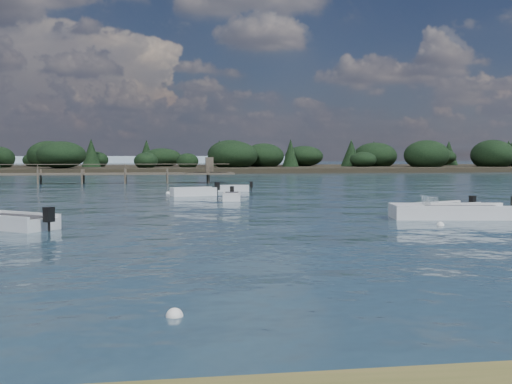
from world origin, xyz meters
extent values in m
plane|color=#182B38|center=(0.00, 60.00, 0.00)|extent=(400.00, 400.00, 0.00)
cube|color=#B7BCBF|center=(-7.67, 7.80, 0.10)|extent=(4.49, 4.07, 0.73)
cube|color=#29292C|center=(-7.39, 7.58, 0.45)|extent=(3.18, 2.92, 0.13)
cube|color=#B7BCBF|center=(-7.18, 8.40, 0.54)|extent=(3.52, 2.86, 0.15)
cube|color=black|center=(-5.77, 6.27, 0.66)|extent=(0.45, 0.46, 0.58)
cylinder|color=black|center=(-5.77, 6.27, 0.16)|extent=(0.15, 0.15, 0.58)
cube|color=silver|center=(12.88, 11.62, 0.09)|extent=(4.22, 2.78, 0.61)
cube|color=silver|center=(11.48, 11.09, 0.45)|extent=(1.36, 1.59, 0.12)
cube|color=#29292C|center=(13.18, 11.73, 0.38)|extent=(2.93, 2.06, 0.11)
cube|color=silver|center=(13.13, 10.97, 0.45)|extent=(3.73, 1.48, 0.12)
cube|color=silver|center=(12.64, 12.27, 0.45)|extent=(3.73, 1.48, 0.12)
cube|color=black|center=(14.91, 12.38, 0.55)|extent=(0.33, 0.37, 0.48)
cylinder|color=black|center=(14.91, 12.38, 0.13)|extent=(0.11, 0.11, 0.48)
cube|color=silver|center=(12.07, 11.32, 0.66)|extent=(0.50, 1.05, 0.37)
cube|color=silver|center=(3.33, 22.87, 0.09)|extent=(1.62, 4.16, 0.60)
cube|color=silver|center=(3.13, 21.34, 0.43)|extent=(1.12, 1.09, 0.12)
cube|color=#29292C|center=(3.37, 23.19, 0.37)|extent=(1.23, 2.85, 0.10)
cube|color=silver|center=(3.83, 22.80, 0.43)|extent=(0.62, 4.04, 0.12)
cube|color=silver|center=(2.83, 22.93, 0.43)|extent=(0.62, 4.04, 0.12)
cube|color=black|center=(3.61, 25.07, 0.54)|extent=(0.32, 0.27, 0.47)
cylinder|color=black|center=(3.61, 25.07, 0.13)|extent=(0.10, 0.10, 0.47)
cube|color=silver|center=(11.90, 8.66, 0.11)|extent=(5.72, 2.95, 0.80)
cube|color=silver|center=(9.86, 9.01, 0.58)|extent=(1.60, 2.04, 0.16)
cube|color=#29292C|center=(12.33, 8.58, 0.49)|extent=(3.93, 2.25, 0.14)
cube|color=silver|center=(11.73, 7.72, 0.58)|extent=(5.40, 1.07, 0.16)
cube|color=silver|center=(12.06, 9.60, 0.58)|extent=(5.40, 1.07, 0.16)
cube|color=silver|center=(10.72, 8.86, 0.85)|extent=(0.43, 1.48, 0.48)
cube|color=#B7BCBF|center=(4.53, 32.16, 0.09)|extent=(2.71, 1.32, 0.61)
cube|color=#B7BCBF|center=(3.54, 32.27, 0.44)|extent=(0.73, 1.00, 0.12)
cube|color=#29292C|center=(4.74, 32.14, 0.37)|extent=(1.86, 1.03, 0.10)
cube|color=#B7BCBF|center=(4.48, 31.69, 0.44)|extent=(2.61, 0.39, 0.12)
cube|color=#B7BCBF|center=(4.58, 32.63, 0.44)|extent=(2.61, 0.39, 0.12)
cube|color=black|center=(6.02, 32.00, 0.55)|extent=(0.27, 0.32, 0.48)
cylinder|color=black|center=(6.02, 32.00, 0.13)|extent=(0.10, 0.10, 0.48)
cube|color=silver|center=(1.03, 26.98, 0.11)|extent=(3.38, 1.95, 0.74)
cube|color=silver|center=(-0.14, 26.71, 0.54)|extent=(1.00, 1.29, 0.15)
cube|color=#29292C|center=(1.28, 27.04, 0.46)|extent=(2.33, 1.48, 0.13)
cube|color=silver|center=(1.16, 26.42, 0.54)|extent=(3.12, 0.84, 0.15)
cube|color=silver|center=(0.91, 27.54, 0.54)|extent=(3.12, 0.84, 0.15)
cube|color=black|center=(2.81, 27.39, 0.67)|extent=(0.37, 0.42, 0.58)
cylinder|color=black|center=(2.81, 27.39, 0.16)|extent=(0.13, 0.13, 0.58)
sphere|color=silver|center=(-1.40, -7.58, 0.00)|extent=(0.32, 0.32, 0.32)
sphere|color=silver|center=(10.06, 5.85, 0.00)|extent=(0.32, 0.32, 0.32)
sphere|color=silver|center=(-7.59, 8.62, 0.00)|extent=(0.32, 0.32, 0.32)
sphere|color=silver|center=(-0.72, 29.95, 0.00)|extent=(0.32, 0.32, 0.32)
cube|color=#50473A|center=(4.00, 48.00, 1.00)|extent=(5.00, 3.20, 0.18)
cube|color=#50473A|center=(4.00, 48.00, 1.90)|extent=(0.80, 0.80, 1.60)
cylinder|color=#50473A|center=(-13.20, 47.15, 0.40)|extent=(0.20, 0.20, 2.20)
cylinder|color=#50473A|center=(-13.20, 48.85, 0.40)|extent=(0.20, 0.20, 2.20)
cylinder|color=#50473A|center=(-8.93, 47.15, 0.40)|extent=(0.20, 0.20, 2.20)
cylinder|color=#50473A|center=(-8.93, 48.85, 0.40)|extent=(0.20, 0.20, 2.20)
cylinder|color=#50473A|center=(-4.67, 47.15, 0.40)|extent=(0.20, 0.20, 2.20)
cylinder|color=#50473A|center=(-4.67, 48.85, 0.40)|extent=(0.20, 0.20, 2.20)
cylinder|color=#50473A|center=(-0.40, 47.15, 0.40)|extent=(0.20, 0.20, 2.20)
cylinder|color=#50473A|center=(-0.40, 48.85, 0.40)|extent=(0.20, 0.20, 2.20)
cylinder|color=#50473A|center=(3.87, 47.15, 0.40)|extent=(0.20, 0.20, 2.20)
cylinder|color=#50473A|center=(3.87, 48.85, 0.40)|extent=(0.20, 0.20, 2.20)
cube|color=black|center=(25.00, 100.00, 0.00)|extent=(190.00, 40.00, 1.60)
ellipsoid|color=black|center=(25.00, 100.00, 2.80)|extent=(180.50, 36.00, 4.40)
camera|label=1|loc=(-1.75, -19.25, 2.96)|focal=45.00mm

